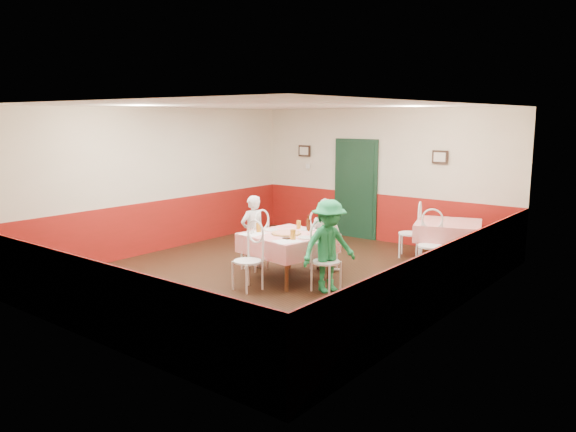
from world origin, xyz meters
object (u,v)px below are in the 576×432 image
Objects in this scene: chair_far at (324,244)px; glass_a at (259,228)px; diner_left at (253,232)px; beer_bottle at (308,224)px; chair_second_b at (430,246)px; chair_right at (326,262)px; diner_right at (329,246)px; main_table at (288,257)px; chair_near at (247,261)px; diner_far at (326,234)px; pizza at (286,233)px; glass_c at (299,225)px; chair_second_a at (410,234)px; glass_b at (293,235)px; wallet at (287,238)px; chair_left at (255,244)px; second_table at (448,243)px.

chair_far is 6.01× the size of glass_a.
beer_bottle is at bearing 115.82° from diner_left.
chair_right is at bearing -130.14° from chair_second_b.
diner_left is 1.80m from diner_right.
main_table is at bearing -149.73° from chair_second_b.
main_table is at bearing 88.22° from chair_near.
diner_far is at bearing -165.66° from chair_second_b.
pizza is at bearing -87.42° from main_table.
chair_near is at bearing 90.97° from chair_far.
diner_right is (1.35, 0.06, -0.13)m from glass_a.
chair_second_b is 2.28m from glass_c.
chair_second_a is 3.04m from diner_left.
glass_a is (-0.46, -0.20, 0.46)m from main_table.
main_table is 7.93× the size of glass_b.
chair_second_b is 0.72× the size of diner_far.
pizza is 0.46m from beer_bottle.
chair_left is at bearing 165.58° from wallet.
chair_left and chair_second_b have the same top height.
diner_right is (0.89, -0.13, 0.33)m from main_table.
main_table is at bearing 23.15° from glass_a.
beer_bottle is at bearing -124.04° from second_table.
second_table is 3.86m from chair_near.
chair_left is 0.72× the size of diner_far.
chair_second_a is at bearing 71.31° from beer_bottle.
chair_near is at bearing 124.62° from chair_right.
diner_right is (0.65, 0.20, -0.07)m from wallet.
glass_a is (-1.34, -2.79, 0.38)m from chair_second_a.
glass_b is (0.79, -0.11, 0.00)m from glass_a.
chair_second_a is at bearing 79.30° from glass_b.
diner_left reaches higher than glass_a.
diner_far is (-0.71, 1.02, 0.17)m from chair_right.
diner_left is at bearing 168.21° from pizza.
diner_left is (-0.78, -0.30, -0.18)m from glass_c.
chair_far is 0.72× the size of diner_far.
chair_second_b is 8.18× the size of wallet.
glass_c is 0.11× the size of diner_left.
beer_bottle is (-0.71, 0.50, 0.43)m from chair_right.
glass_c reaches higher than second_table.
diner_left is 0.92× the size of diner_right.
pizza is 4.20× the size of wallet.
diner_far is (-0.10, 1.22, -0.15)m from wallet.
wallet is at bearing 67.66° from chair_left.
glass_c is at bearing 61.02° from glass_a.
glass_b is at bearing -42.11° from main_table.
diner_right is at bearing -29.50° from glass_c.
pizza is 0.89m from diner_right.
diner_right is at bearing -128.83° from chair_second_b.
chair_left is at bearing 159.86° from glass_b.
diner_far is at bearing 139.00° from diner_left.
chair_second_a is 6.01× the size of glass_a.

